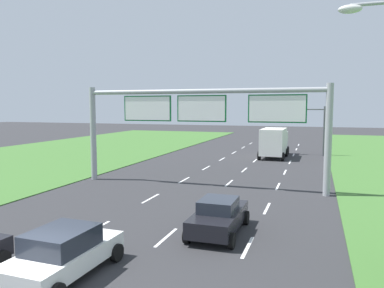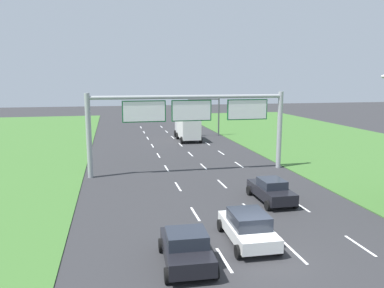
% 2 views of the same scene
% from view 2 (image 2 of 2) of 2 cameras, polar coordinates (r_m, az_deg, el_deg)
% --- Properties ---
extents(ground_plane, '(200.00, 200.00, 0.00)m').
position_cam_2_polar(ground_plane, '(18.41, 10.34, -16.46)').
color(ground_plane, '#2D2D30').
extents(lane_dashes_inner_left, '(0.14, 68.40, 0.01)m').
position_cam_2_polar(lane_dashes_inner_left, '(31.61, -3.10, -4.98)').
color(lane_dashes_inner_left, white).
rests_on(lane_dashes_inner_left, ground_plane).
extents(lane_dashes_inner_right, '(0.14, 68.40, 0.01)m').
position_cam_2_polar(lane_dashes_inner_right, '(32.33, 3.06, -4.64)').
color(lane_dashes_inner_right, white).
rests_on(lane_dashes_inner_right, ground_plane).
extents(lane_dashes_slip, '(0.14, 68.40, 0.01)m').
position_cam_2_polar(lane_dashes_slip, '(33.39, 8.88, -4.27)').
color(lane_dashes_slip, white).
rests_on(lane_dashes_slip, ground_plane).
extents(car_near_red, '(2.08, 4.33, 1.56)m').
position_cam_2_polar(car_near_red, '(25.73, 11.96, -6.90)').
color(car_near_red, black).
rests_on(car_near_red, ground_plane).
extents(car_lead_silver, '(2.32, 4.34, 1.60)m').
position_cam_2_polar(car_lead_silver, '(19.37, 8.53, -12.39)').
color(car_lead_silver, white).
rests_on(car_lead_silver, ground_plane).
extents(car_mid_lane, '(2.36, 4.01, 1.58)m').
position_cam_2_polar(car_mid_lane, '(17.10, -0.88, -15.52)').
color(car_mid_lane, black).
rests_on(car_mid_lane, ground_plane).
extents(box_truck, '(2.78, 7.25, 3.20)m').
position_cam_2_polar(box_truck, '(50.00, -0.72, 2.57)').
color(box_truck, silver).
rests_on(box_truck, ground_plane).
extents(sign_gantry, '(17.24, 0.44, 7.00)m').
position_cam_2_polar(sign_gantry, '(32.18, -0.06, 4.29)').
color(sign_gantry, '#9EA0A5').
rests_on(sign_gantry, ground_plane).
extents(traffic_light_mast, '(4.76, 0.49, 5.60)m').
position_cam_2_polar(traffic_light_mast, '(53.14, 2.09, 5.33)').
color(traffic_light_mast, '#47494F').
rests_on(traffic_light_mast, ground_plane).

